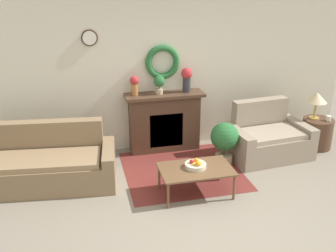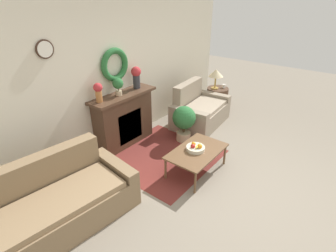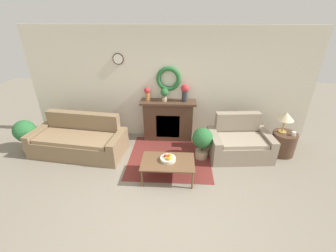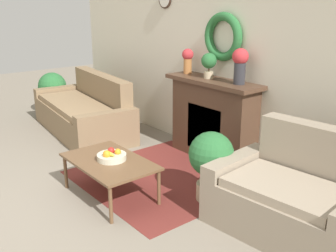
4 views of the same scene
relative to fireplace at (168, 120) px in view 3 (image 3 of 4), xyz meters
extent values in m
plane|color=gray|center=(0.02, -2.46, -0.52)|extent=(16.00, 16.00, 0.00)
cube|color=maroon|center=(0.08, -0.87, -0.52)|extent=(1.80, 1.73, 0.01)
cube|color=beige|center=(0.02, 0.21, 0.83)|extent=(6.80, 0.06, 2.70)
cylinder|color=#382319|center=(-1.16, 0.16, 1.45)|extent=(0.26, 0.02, 0.26)
cylinder|color=white|center=(-1.16, 0.15, 1.45)|extent=(0.22, 0.01, 0.22)
torus|color=#286633|center=(0.00, 0.12, 1.01)|extent=(0.58, 0.11, 0.58)
cube|color=#4C3323|center=(0.00, 0.01, -0.03)|extent=(1.20, 0.34, 0.98)
cube|color=black|center=(0.00, -0.15, -0.11)|extent=(0.57, 0.02, 0.59)
cube|color=orange|center=(0.00, -0.16, -0.18)|extent=(0.46, 0.01, 0.32)
cube|color=#4C3323|center=(0.00, -0.03, 0.48)|extent=(1.34, 0.41, 0.05)
cube|color=#846B4C|center=(-2.02, -0.90, -0.32)|extent=(1.81, 0.89, 0.40)
cube|color=#846B4C|center=(-1.97, -0.46, -0.09)|extent=(1.76, 0.40, 0.87)
cube|color=#846B4C|center=(-2.96, -0.69, -0.25)|extent=(0.27, 0.90, 0.54)
cube|color=#846B4C|center=(-1.06, -0.92, -0.25)|extent=(0.27, 0.90, 0.54)
cube|color=#917554|center=(-2.02, -0.90, -0.08)|extent=(1.74, 0.83, 0.08)
cube|color=gray|center=(1.65, -0.79, -0.32)|extent=(1.05, 0.77, 0.41)
cube|color=gray|center=(1.61, -0.36, -0.07)|extent=(1.01, 0.28, 0.91)
cube|color=gray|center=(1.06, -0.75, -0.25)|extent=(0.25, 0.88, 0.55)
cube|color=gray|center=(2.22, -0.64, -0.25)|extent=(0.25, 0.88, 0.55)
cube|color=tan|center=(1.65, -0.79, -0.07)|extent=(1.01, 0.71, 0.08)
cube|color=brown|center=(0.08, -1.57, -0.13)|extent=(1.01, 0.63, 0.03)
cylinder|color=brown|center=(-0.38, -1.85, -0.33)|extent=(0.04, 0.04, 0.37)
cylinder|color=brown|center=(0.55, -1.85, -0.33)|extent=(0.04, 0.04, 0.37)
cylinder|color=brown|center=(-0.38, -1.29, -0.33)|extent=(0.04, 0.04, 0.37)
cylinder|color=brown|center=(0.55, -1.29, -0.33)|extent=(0.04, 0.04, 0.37)
cylinder|color=beige|center=(0.08, -1.54, -0.09)|extent=(0.30, 0.30, 0.06)
sphere|color=#B2231E|center=(0.04, -1.52, -0.04)|extent=(0.07, 0.07, 0.07)
sphere|color=orange|center=(0.11, -1.48, -0.04)|extent=(0.07, 0.07, 0.07)
sphere|color=orange|center=(0.10, -1.61, -0.04)|extent=(0.08, 0.08, 0.08)
ellipsoid|color=yellow|center=(0.10, -1.58, -0.04)|extent=(0.17, 0.06, 0.04)
cylinder|color=#4C3323|center=(2.65, -0.55, -0.26)|extent=(0.53, 0.53, 0.53)
cylinder|color=#B28E42|center=(2.59, -0.50, 0.02)|extent=(0.18, 0.18, 0.02)
cylinder|color=#B28E42|center=(2.59, -0.50, 0.17)|extent=(0.04, 0.04, 0.28)
cone|color=beige|center=(2.59, -0.50, 0.40)|extent=(0.36, 0.36, 0.17)
cylinder|color=silver|center=(2.77, -0.65, 0.05)|extent=(0.09, 0.09, 0.09)
cylinder|color=#AD6B38|center=(-0.50, 0.01, 0.61)|extent=(0.11, 0.11, 0.19)
sphere|color=#B72D33|center=(-0.50, 0.01, 0.76)|extent=(0.15, 0.15, 0.15)
cylinder|color=#2D2D33|center=(0.39, 0.01, 0.63)|extent=(0.13, 0.13, 0.25)
sphere|color=#B72D33|center=(0.39, 0.01, 0.83)|extent=(0.19, 0.19, 0.19)
cylinder|color=tan|center=(-0.09, -0.01, 0.55)|extent=(0.12, 0.12, 0.08)
cylinder|color=#4C3823|center=(-0.09, -0.01, 0.62)|extent=(0.02, 0.02, 0.05)
sphere|color=#286633|center=(-0.09, -0.01, 0.73)|extent=(0.19, 0.19, 0.19)
cylinder|color=tan|center=(-3.27, -0.72, -0.44)|extent=(0.31, 0.31, 0.15)
cylinder|color=#4C3823|center=(-3.27, -0.72, -0.30)|extent=(0.05, 0.05, 0.14)
sphere|color=#286633|center=(-3.27, -0.72, -0.02)|extent=(0.49, 0.49, 0.49)
cylinder|color=tan|center=(0.79, -0.82, -0.43)|extent=(0.28, 0.28, 0.18)
cylinder|color=#4C3823|center=(0.79, -0.82, -0.28)|extent=(0.04, 0.04, 0.12)
sphere|color=#286633|center=(0.79, -0.82, -0.02)|extent=(0.45, 0.45, 0.45)
camera|label=1|loc=(-1.44, -6.19, 2.41)|focal=42.00mm
camera|label=2|loc=(-3.00, -3.38, 2.15)|focal=28.00mm
camera|label=3|loc=(0.29, -5.07, 2.40)|focal=24.00mm
camera|label=4|loc=(3.33, -3.44, 1.43)|focal=42.00mm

